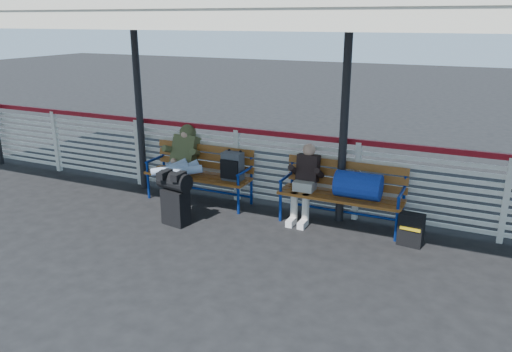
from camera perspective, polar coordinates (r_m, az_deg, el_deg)
The scene contains 9 objects.
ground at distance 6.90m, azimuth -9.39°, elevation -7.63°, with size 60.00×60.00×0.00m, color black.
fence at distance 8.20m, azimuth -2.19°, elevation 1.62°, with size 12.08×0.08×1.24m.
canopy at distance 6.99m, azimuth -6.49°, elevation 18.52°, with size 12.60×3.60×3.16m.
luggage_stack at distance 7.37m, azimuth -9.22°, elevation -2.28°, with size 0.52×0.35×0.80m.
bench_left at distance 8.15m, azimuth -5.29°, elevation 0.95°, with size 1.80×0.56×0.92m.
bench_right at distance 7.27m, azimuth 10.86°, elevation -1.18°, with size 1.80×0.56×0.92m.
traveler_man at distance 8.00m, azimuth -8.73°, elevation 1.29°, with size 0.94×1.60×0.77m.
companion_person at distance 7.44m, azimuth 5.62°, elevation -0.66°, with size 0.32×0.66×1.15m.
suitcase_side at distance 6.99m, azimuth 17.29°, elevation -5.87°, with size 0.34×0.23×0.45m.
Camera 1 is at (3.61, -5.11, 2.90)m, focal length 35.00 mm.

